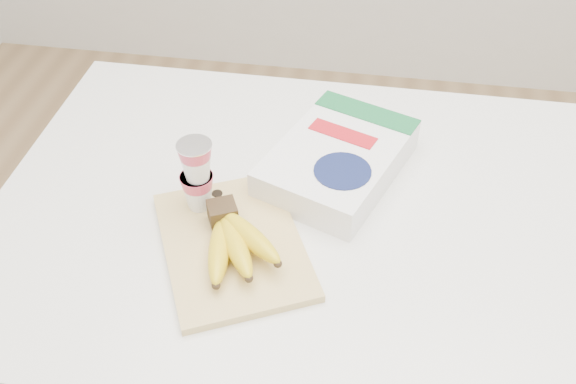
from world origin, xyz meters
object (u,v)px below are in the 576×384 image
object	(u,v)px
cutting_board	(233,245)
cereal_box	(338,160)
yogurt_stack	(197,174)
bananas	(234,240)
table	(328,359)

from	to	relation	value
cutting_board	cereal_box	bearing A→B (deg)	29.50
yogurt_stack	bananas	bearing A→B (deg)	-48.63
cutting_board	bananas	bearing A→B (deg)	-93.24
table	cutting_board	bearing A→B (deg)	-145.09
bananas	cereal_box	size ratio (longest dim) A/B	0.53
table	yogurt_stack	distance (m)	0.62
cutting_board	yogurt_stack	world-z (taller)	yogurt_stack
cutting_board	yogurt_stack	bearing A→B (deg)	108.98
bananas	yogurt_stack	size ratio (longest dim) A/B	1.36
cutting_board	bananas	world-z (taller)	bananas
bananas	table	bearing A→B (deg)	40.14
yogurt_stack	table	bearing A→B (deg)	9.71
cereal_box	yogurt_stack	bearing A→B (deg)	-126.35
yogurt_stack	cereal_box	xyz separation A→B (m)	(0.23, 0.15, -0.06)
table	bananas	distance (m)	0.56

